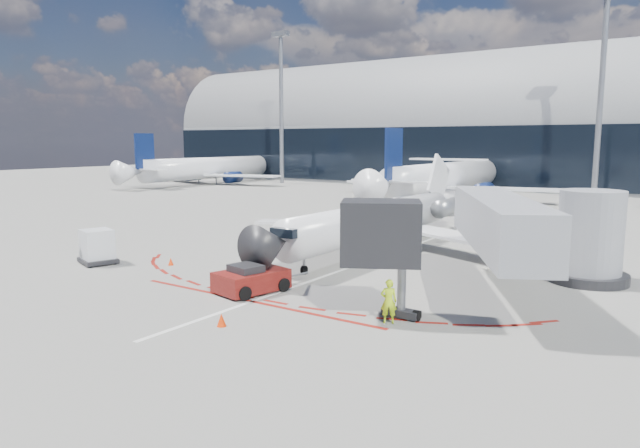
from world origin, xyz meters
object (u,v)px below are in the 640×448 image
Objects in this scene: pushback_tug at (251,280)px; uld_container at (97,247)px; regional_jet at (383,218)px; ramp_worker at (389,301)px.

uld_container is at bearing -166.39° from pushback_tug.
regional_jet reaches higher than uld_container.
pushback_tug is (0.05, -13.63, -1.49)m from regional_jet.
regional_jet is at bearing 102.67° from pushback_tug.
regional_jet is 16.20m from ramp_worker.
regional_jet reaches higher than ramp_worker.
regional_jet is at bearing 66.75° from uld_container.
pushback_tug is at bearing 18.59° from uld_container.
regional_jet is at bearing -91.03° from ramp_worker.
regional_jet is 13.71m from pushback_tug.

